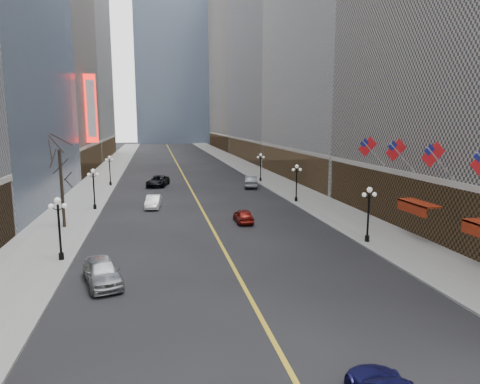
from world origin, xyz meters
name	(u,v)px	position (x,y,z in m)	size (l,w,h in m)	color
sidewalk_east	(267,178)	(14.00, 70.00, 0.07)	(6.00, 230.00, 0.15)	gray
sidewalk_west	(99,182)	(-14.00, 70.00, 0.07)	(6.00, 230.00, 0.15)	gray
lane_line	(182,173)	(0.00, 80.00, 0.01)	(0.25, 200.00, 0.02)	gold
bldg_east_c	(292,63)	(29.88, 106.00, 24.18)	(26.60, 40.60, 48.80)	#9B9B9D
bldg_east_d	(254,58)	(29.90, 149.00, 31.17)	(26.60, 46.60, 62.80)	gray
bldg_west_c	(12,36)	(-29.88, 87.00, 25.19)	(26.60, 30.60, 50.80)	gray
bldg_west_d	(51,16)	(-29.92, 121.00, 36.17)	(26.60, 38.60, 72.80)	beige
streetlamp_east_1	(369,209)	(11.80, 30.00, 2.90)	(1.26, 0.44, 4.52)	black
streetlamp_east_2	(297,179)	(11.80, 48.00, 2.90)	(1.26, 0.44, 4.52)	black
streetlamp_east_3	(261,164)	(11.80, 66.00, 2.90)	(1.26, 0.44, 4.52)	black
streetlamp_west_1	(59,222)	(-11.80, 30.00, 2.90)	(1.26, 0.44, 4.52)	black
streetlamp_west_2	(94,185)	(-11.80, 48.00, 2.90)	(1.26, 0.44, 4.52)	black
streetlamp_west_3	(110,167)	(-11.80, 66.00, 2.90)	(1.26, 0.44, 4.52)	black
flag_3	(435,157)	(15.31, 27.00, 7.29)	(2.87, 0.12, 2.87)	#B2B2B7
flag_4	(398,152)	(15.31, 32.00, 7.29)	(2.87, 0.12, 2.87)	#B2B2B7
flag_5	(369,148)	(15.31, 37.00, 7.29)	(2.87, 0.12, 2.87)	#B2B2B7
awning_c	(417,204)	(16.11, 30.00, 3.08)	(1.40, 4.00, 0.93)	maroon
theatre_marquee	(91,109)	(-15.88, 80.00, 12.00)	(2.00, 0.55, 12.00)	red
tree_west_far	(60,162)	(-13.50, 40.00, 6.24)	(3.60, 3.60, 7.92)	#2D231C
car_nb_near	(102,271)	(-8.44, 25.00, 0.82)	(1.95, 4.84, 1.65)	#9A9EA1
car_nb_mid	(153,202)	(-5.38, 48.04, 0.72)	(1.53, 4.39, 1.45)	silver
car_nb_far	(158,181)	(-4.71, 64.60, 0.81)	(2.69, 5.82, 1.62)	black
car_sb_mid	(243,216)	(3.34, 39.08, 0.68)	(1.60, 3.97, 1.35)	maroon
car_sb_far	(251,182)	(9.00, 60.77, 0.85)	(1.80, 5.15, 1.70)	#4E5255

